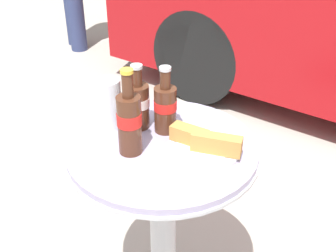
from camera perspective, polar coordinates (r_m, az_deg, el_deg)
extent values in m
cylinder|color=#B7B7BC|center=(1.49, -0.67, -14.37)|extent=(0.09, 0.09, 0.70)
cylinder|color=#B7B7BC|center=(1.27, -0.76, -3.44)|extent=(0.58, 0.58, 0.01)
cylinder|color=#9E93B2|center=(1.26, -0.76, -2.88)|extent=(0.57, 0.57, 0.02)
cylinder|color=#4C2819|center=(1.31, -4.08, 2.66)|extent=(0.07, 0.07, 0.14)
cylinder|color=silver|center=(1.30, -4.10, 3.32)|extent=(0.07, 0.07, 0.03)
cylinder|color=#4C2819|center=(1.27, -4.24, 6.63)|extent=(0.03, 0.03, 0.06)
cylinder|color=silver|center=(1.25, -4.30, 8.03)|extent=(0.04, 0.04, 0.01)
cylinder|color=#4C2819|center=(1.18, -5.22, 0.11)|extent=(0.07, 0.07, 0.18)
cylinder|color=red|center=(1.17, -5.27, 1.00)|extent=(0.07, 0.07, 0.04)
cylinder|color=#4C2819|center=(1.12, -5.52, 5.52)|extent=(0.03, 0.03, 0.07)
cylinder|color=gold|center=(1.11, -5.62, 7.40)|extent=(0.04, 0.04, 0.01)
cylinder|color=#4C2819|center=(1.29, -0.37, 2.20)|extent=(0.07, 0.07, 0.15)
cylinder|color=red|center=(1.28, -0.37, 2.89)|extent=(0.07, 0.07, 0.03)
cylinder|color=#4C2819|center=(1.24, -0.38, 6.34)|extent=(0.03, 0.03, 0.06)
cylinder|color=silver|center=(1.22, -0.39, 7.79)|extent=(0.04, 0.04, 0.01)
cylinder|color=#C68923|center=(1.33, -7.91, 2.38)|extent=(0.07, 0.07, 0.12)
cylinder|color=silver|center=(1.32, -7.97, 3.05)|extent=(0.08, 0.08, 0.16)
cylinder|color=white|center=(1.22, 4.71, -3.23)|extent=(0.21, 0.21, 0.01)
cube|color=white|center=(1.22, 4.73, -2.96)|extent=(0.15, 0.15, 0.00)
cube|color=#B77F3D|center=(1.23, 2.92, -1.20)|extent=(0.11, 0.05, 0.05)
cube|color=#B77F3D|center=(1.19, 6.57, -2.39)|extent=(0.15, 0.08, 0.05)
cylinder|color=black|center=(4.24, 15.33, 15.10)|extent=(0.67, 0.20, 0.67)
cylinder|color=black|center=(2.99, 4.36, 9.51)|extent=(0.67, 0.20, 0.67)
cylinder|color=navy|center=(4.17, -12.90, 15.96)|extent=(0.15, 0.15, 0.78)
cylinder|color=navy|center=(4.00, -12.47, 15.37)|extent=(0.15, 0.15, 0.78)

